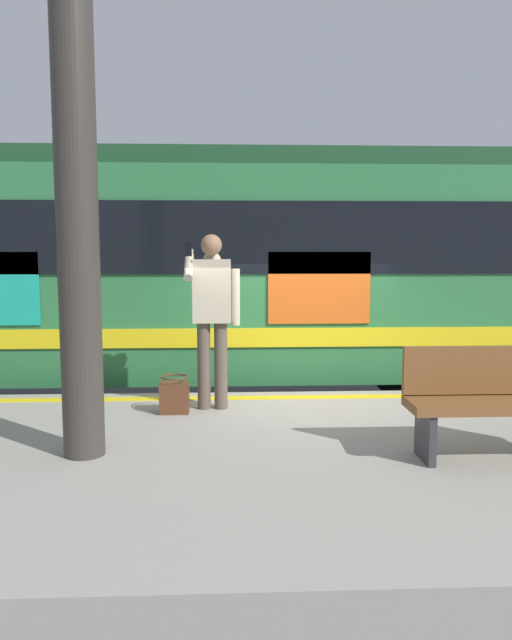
{
  "coord_description": "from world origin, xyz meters",
  "views": [
    {
      "loc": [
        0.81,
        7.38,
        2.71
      ],
      "look_at": [
        0.49,
        0.3,
        1.89
      ],
      "focal_mm": 35.5,
      "sensor_mm": 36.0,
      "label": 1
    }
  ],
  "objects_px": {
    "passenger": "(212,306)",
    "station_column": "(78,230)",
    "handbag": "(174,396)",
    "train_carriage": "(166,265)",
    "bench": "(493,399)"
  },
  "relations": [
    {
      "from": "handbag",
      "to": "passenger",
      "type": "bearing_deg",
      "value": -155.5
    },
    {
      "from": "passenger",
      "to": "handbag",
      "type": "relative_size",
      "value": 4.71
    },
    {
      "from": "bench",
      "to": "passenger",
      "type": "bearing_deg",
      "value": -35.91
    },
    {
      "from": "passenger",
      "to": "bench",
      "type": "relative_size",
      "value": 1.3
    },
    {
      "from": "handbag",
      "to": "bench",
      "type": "height_order",
      "value": "bench"
    },
    {
      "from": "train_carriage",
      "to": "station_column",
      "type": "height_order",
      "value": "station_column"
    },
    {
      "from": "passenger",
      "to": "station_column",
      "type": "bearing_deg",
      "value": 55.03
    },
    {
      "from": "station_column",
      "to": "bench",
      "type": "relative_size",
      "value": 2.61
    },
    {
      "from": "train_carriage",
      "to": "bench",
      "type": "height_order",
      "value": "train_carriage"
    },
    {
      "from": "train_carriage",
      "to": "bench",
      "type": "xyz_separation_m",
      "value": [
        -3.06,
        4.43,
        -0.97
      ]
    },
    {
      "from": "handbag",
      "to": "bench",
      "type": "xyz_separation_m",
      "value": [
        -2.72,
        1.5,
        0.31
      ]
    },
    {
      "from": "handbag",
      "to": "station_column",
      "type": "xyz_separation_m",
      "value": [
        0.64,
        1.3,
        1.68
      ]
    },
    {
      "from": "passenger",
      "to": "bench",
      "type": "height_order",
      "value": "passenger"
    },
    {
      "from": "station_column",
      "to": "handbag",
      "type": "bearing_deg",
      "value": -116.2
    },
    {
      "from": "passenger",
      "to": "station_column",
      "type": "relative_size",
      "value": 0.5
    }
  ]
}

